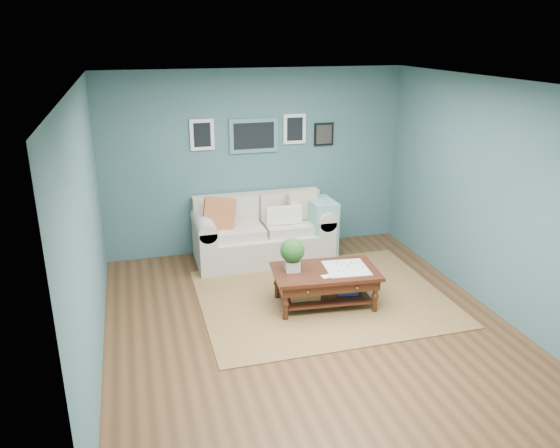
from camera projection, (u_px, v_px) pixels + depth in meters
name	position (u px, v px, depth m)	size (l,w,h in m)	color
room_shell	(308.00, 211.00, 5.86)	(5.00, 5.02, 2.70)	brown
area_rug	(322.00, 297.00, 6.89)	(3.03, 2.43, 0.01)	brown
loveseat	(268.00, 231.00, 7.98)	(2.01, 0.91, 1.03)	beige
coffee_table	(320.00, 276.00, 6.58)	(1.32, 0.85, 0.88)	black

